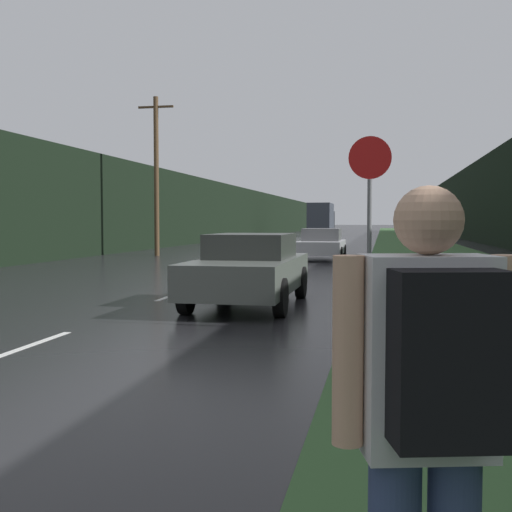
% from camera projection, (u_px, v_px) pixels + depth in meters
% --- Properties ---
extents(grass_verge, '(6.00, 240.00, 0.02)m').
position_uv_depth(grass_verge, '(423.00, 249.00, 39.13)').
color(grass_verge, '#33562D').
rests_on(grass_verge, ground_plane).
extents(lane_stripe_b, '(0.12, 3.00, 0.01)m').
position_uv_depth(lane_stripe_b, '(13.00, 351.00, 8.48)').
color(lane_stripe_b, silver).
rests_on(lane_stripe_b, ground_plane).
extents(lane_stripe_c, '(0.12, 3.00, 0.01)m').
position_uv_depth(lane_stripe_c, '(178.00, 293.00, 15.34)').
color(lane_stripe_c, silver).
rests_on(lane_stripe_c, ground_plane).
extents(lane_stripe_d, '(0.12, 3.00, 0.01)m').
position_uv_depth(lane_stripe_d, '(242.00, 271.00, 22.19)').
color(lane_stripe_d, silver).
rests_on(lane_stripe_d, ground_plane).
extents(lane_stripe_e, '(0.12, 3.00, 0.01)m').
position_uv_depth(lane_stripe_e, '(275.00, 259.00, 29.05)').
color(lane_stripe_e, silver).
rests_on(lane_stripe_e, ground_plane).
extents(treeline_far_side, '(2.00, 140.00, 5.14)m').
position_uv_depth(treeline_far_side, '(195.00, 211.00, 52.17)').
color(treeline_far_side, black).
rests_on(treeline_far_side, ground_plane).
extents(treeline_near_side, '(2.00, 140.00, 6.66)m').
position_uv_depth(treeline_near_side, '(499.00, 200.00, 47.58)').
color(treeline_near_side, black).
rests_on(treeline_near_side, ground_plane).
extents(utility_pole_far, '(1.80, 0.24, 7.85)m').
position_uv_depth(utility_pole_far, '(156.00, 174.00, 31.71)').
color(utility_pole_far, '#4C3823').
rests_on(utility_pole_far, ground_plane).
extents(stop_sign, '(0.66, 0.07, 3.03)m').
position_uv_depth(stop_sign, '(369.00, 214.00, 9.88)').
color(stop_sign, slate).
rests_on(stop_sign, ground_plane).
extents(hitchhiker_with_backpack, '(0.62, 0.51, 1.84)m').
position_uv_depth(hitchhiker_with_backpack, '(429.00, 422.00, 2.13)').
color(hitchhiker_with_backpack, navy).
rests_on(hitchhiker_with_backpack, ground_plane).
extents(car_passing_near, '(1.97, 4.73, 1.46)m').
position_uv_depth(car_passing_near, '(249.00, 269.00, 13.17)').
color(car_passing_near, '#4C514C').
rests_on(car_passing_near, ground_plane).
extents(car_passing_far, '(2.02, 4.34, 1.40)m').
position_uv_depth(car_passing_far, '(321.00, 244.00, 28.58)').
color(car_passing_far, '#9E9EA3').
rests_on(car_passing_far, ground_plane).
extents(delivery_truck, '(2.64, 8.64, 3.73)m').
position_uv_depth(delivery_truck, '(321.00, 219.00, 73.11)').
color(delivery_truck, black).
rests_on(delivery_truck, ground_plane).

